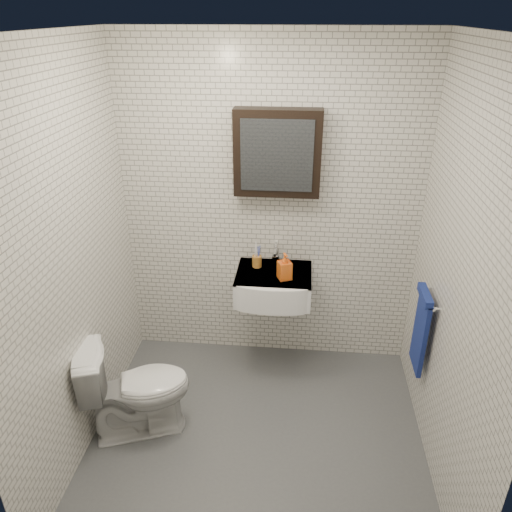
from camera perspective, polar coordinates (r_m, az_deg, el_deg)
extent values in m
cube|color=#4D5054|center=(3.57, 0.11, -19.98)|extent=(2.20, 2.00, 0.01)
cube|color=silver|center=(3.71, 1.62, 5.23)|extent=(2.20, 0.02, 2.50)
cube|color=silver|center=(1.99, -2.75, -15.96)|extent=(2.20, 0.02, 2.50)
cube|color=silver|center=(3.10, -20.59, -1.04)|extent=(0.02, 2.00, 2.50)
cube|color=silver|center=(2.92, 22.16, -2.98)|extent=(0.02, 2.00, 2.50)
cube|color=white|center=(2.46, 0.16, 24.34)|extent=(2.20, 2.00, 0.02)
cube|color=white|center=(3.72, 2.04, -3.26)|extent=(0.55, 0.45, 0.20)
cylinder|color=silver|center=(3.69, 2.08, -1.92)|extent=(0.31, 0.31, 0.02)
cylinder|color=silver|center=(3.69, 2.09, -1.81)|extent=(0.04, 0.04, 0.01)
cube|color=white|center=(3.67, 2.06, -1.97)|extent=(0.55, 0.45, 0.01)
cylinder|color=silver|center=(3.80, 2.24, -0.33)|extent=(0.06, 0.06, 0.06)
cylinder|color=silver|center=(3.77, 2.25, 0.48)|extent=(0.03, 0.03, 0.08)
cylinder|color=silver|center=(3.71, 2.20, 0.50)|extent=(0.02, 0.12, 0.02)
cube|color=silver|center=(3.78, 2.30, 1.43)|extent=(0.02, 0.09, 0.01)
cube|color=black|center=(3.50, 2.46, 11.67)|extent=(0.60, 0.14, 0.60)
cube|color=#3F444C|center=(3.43, 2.39, 11.35)|extent=(0.49, 0.01, 0.49)
cylinder|color=silver|center=(3.35, 19.16, -4.53)|extent=(0.02, 0.30, 0.02)
cylinder|color=silver|center=(3.46, 19.06, -3.45)|extent=(0.04, 0.02, 0.02)
cylinder|color=silver|center=(3.25, 19.96, -5.70)|extent=(0.04, 0.02, 0.02)
cube|color=navy|center=(3.48, 18.27, -8.34)|extent=(0.03, 0.26, 0.54)
cube|color=navy|center=(3.33, 18.78, -4.29)|extent=(0.05, 0.26, 0.05)
cylinder|color=#9E6827|center=(3.73, 0.11, -0.60)|extent=(0.07, 0.07, 0.09)
cylinder|color=white|center=(3.70, -0.11, 0.14)|extent=(0.02, 0.03, 0.17)
cylinder|color=blue|center=(3.70, 0.26, 0.01)|extent=(0.01, 0.02, 0.15)
cylinder|color=white|center=(3.72, 0.06, 0.34)|extent=(0.02, 0.03, 0.18)
cylinder|color=blue|center=(3.71, 0.37, 0.18)|extent=(0.02, 0.04, 0.16)
imported|color=orange|center=(3.55, 3.30, -1.18)|extent=(0.12, 0.12, 0.20)
imported|color=white|center=(3.48, -13.53, -14.43)|extent=(0.78, 0.60, 0.71)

